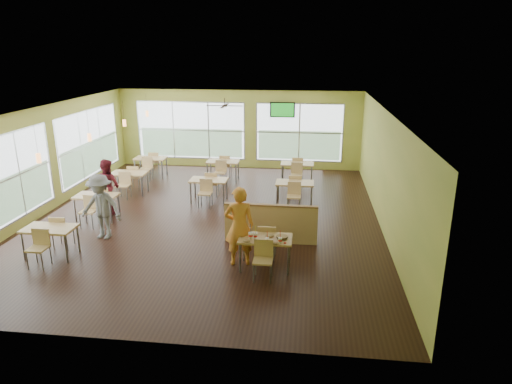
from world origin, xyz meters
TOP-DOWN VIEW (x-y plane):
  - room at (0.00, 0.00)m, footprint 12.00×12.04m
  - window_bays at (-2.65, 3.08)m, footprint 9.24×10.24m
  - main_table at (2.00, -3.00)m, footprint 1.22×1.52m
  - half_wall_divider at (2.00, -1.55)m, footprint 2.40×0.14m
  - dining_tables at (-1.05, 1.71)m, footprint 6.92×8.72m
  - pendant_lights at (-3.20, 0.68)m, footprint 0.11×7.31m
  - ceiling_fan at (-0.00, 3.00)m, footprint 1.25×1.25m
  - tv_backwall at (1.80, 5.90)m, footprint 1.00×0.07m
  - man_plaid at (1.38, -2.85)m, footprint 0.77×0.59m
  - patron_maroon at (-3.13, 0.15)m, footprint 0.99×0.89m
  - patron_grey at (-2.45, -1.78)m, footprint 1.21×0.81m
  - cup_blue at (1.67, -3.07)m, footprint 0.11×0.11m
  - cup_yellow at (1.78, -3.07)m, footprint 0.10×0.10m
  - cup_red_near at (2.07, -3.25)m, footprint 0.08×0.08m
  - cup_red_far at (2.35, -3.24)m, footprint 0.09×0.09m
  - food_basket at (2.38, -3.00)m, footprint 0.27×0.27m
  - ketchup_cup at (2.46, -3.25)m, footprint 0.05×0.05m
  - wrapper_left at (1.61, -3.26)m, footprint 0.17×0.16m
  - wrapper_mid at (2.09, -2.91)m, footprint 0.23×0.21m
  - wrapper_right at (2.25, -3.30)m, footprint 0.19×0.18m

SIDE VIEW (x-z plane):
  - half_wall_divider at x=2.00m, z-range 0.00..1.04m
  - dining_tables at x=-1.05m, z-range 0.20..1.07m
  - main_table at x=2.00m, z-range 0.20..1.07m
  - ketchup_cup at x=2.46m, z-range 0.75..0.77m
  - wrapper_right at x=2.25m, z-range 0.75..0.79m
  - wrapper_left at x=1.61m, z-range 0.75..0.79m
  - wrapper_mid at x=2.09m, z-range 0.75..0.80m
  - food_basket at x=2.38m, z-range 0.75..0.81m
  - cup_red_near at x=2.07m, z-range 0.66..0.96m
  - cup_red_far at x=2.35m, z-range 0.65..0.98m
  - cup_yellow at x=1.78m, z-range 0.65..0.99m
  - cup_blue at x=1.67m, z-range 0.64..1.02m
  - patron_maroon at x=-3.13m, z-range 0.00..1.67m
  - patron_grey at x=-2.45m, z-range 0.00..1.75m
  - man_plaid at x=1.38m, z-range 0.00..1.89m
  - window_bays at x=-2.65m, z-range 0.29..2.66m
  - room at x=0.00m, z-range 0.00..3.20m
  - tv_backwall at x=1.80m, z-range 2.15..2.75m
  - pendant_lights at x=-3.20m, z-range 2.02..2.88m
  - ceiling_fan at x=0.00m, z-range 2.80..3.09m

